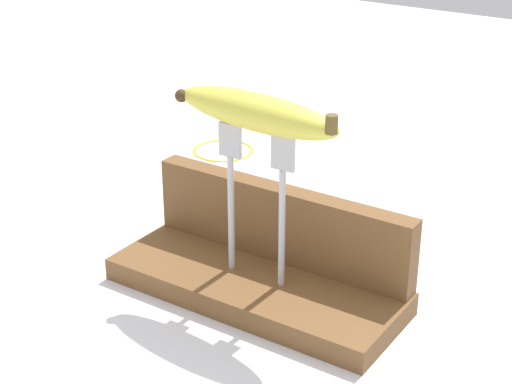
{
  "coord_description": "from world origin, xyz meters",
  "views": [
    {
      "loc": [
        0.43,
        -0.65,
        0.48
      ],
      "look_at": [
        0.0,
        0.0,
        0.13
      ],
      "focal_mm": 57.99,
      "sensor_mm": 36.0,
      "label": 1
    }
  ],
  "objects_px": {
    "fork_fallen_near": "(271,239)",
    "wire_coil": "(223,150)",
    "fork_stand_center": "(253,192)",
    "banana_raised_center": "(253,113)"
  },
  "relations": [
    {
      "from": "banana_raised_center",
      "to": "fork_fallen_near",
      "type": "relative_size",
      "value": 1.31
    },
    {
      "from": "fork_fallen_near",
      "to": "wire_coil",
      "type": "height_order",
      "value": "fork_fallen_near"
    },
    {
      "from": "fork_stand_center",
      "to": "fork_fallen_near",
      "type": "relative_size",
      "value": 1.1
    },
    {
      "from": "fork_stand_center",
      "to": "wire_coil",
      "type": "height_order",
      "value": "fork_stand_center"
    },
    {
      "from": "wire_coil",
      "to": "fork_stand_center",
      "type": "bearing_deg",
      "value": -50.04
    },
    {
      "from": "banana_raised_center",
      "to": "wire_coil",
      "type": "height_order",
      "value": "banana_raised_center"
    },
    {
      "from": "fork_stand_center",
      "to": "banana_raised_center",
      "type": "xyz_separation_m",
      "value": [
        -0.0,
        0.0,
        0.09
      ]
    },
    {
      "from": "fork_stand_center",
      "to": "banana_raised_center",
      "type": "bearing_deg",
      "value": 175.08
    },
    {
      "from": "banana_raised_center",
      "to": "fork_fallen_near",
      "type": "xyz_separation_m",
      "value": [
        -0.05,
        0.12,
        -0.21
      ]
    },
    {
      "from": "wire_coil",
      "to": "fork_fallen_near",
      "type": "bearing_deg",
      "value": -43.52
    }
  ]
}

